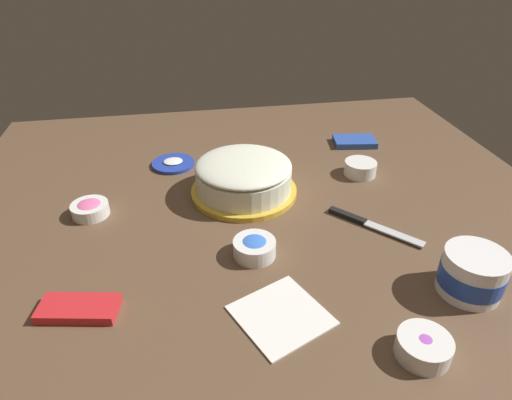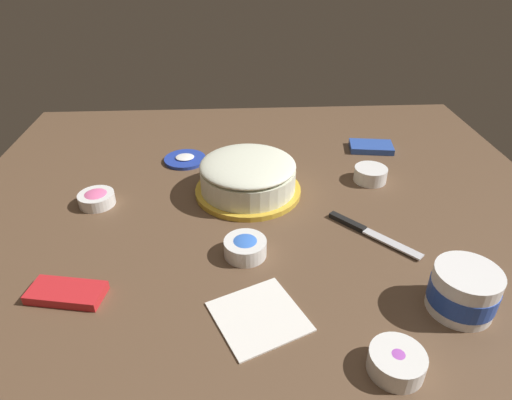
{
  "view_description": "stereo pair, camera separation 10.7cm",
  "coord_description": "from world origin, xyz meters",
  "px_view_note": "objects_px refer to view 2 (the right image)",
  "views": [
    {
      "loc": [
        0.17,
        0.84,
        0.61
      ],
      "look_at": [
        0.01,
        -0.05,
        0.04
      ],
      "focal_mm": 31.0,
      "sensor_mm": 36.0,
      "label": 1
    },
    {
      "loc": [
        0.06,
        0.85,
        0.61
      ],
      "look_at": [
        0.01,
        -0.05,
        0.04
      ],
      "focal_mm": 31.0,
      "sensor_mm": 36.0,
      "label": 2
    }
  ],
  "objects_px": {
    "sprinkle_bowl_orange": "(370,174)",
    "paper_napkin": "(259,316)",
    "spreading_knife": "(365,230)",
    "sprinkle_bowl_pink": "(97,198)",
    "sprinkle_bowl_blue": "(245,247)",
    "candy_box_lower": "(67,293)",
    "frosting_tub": "(464,290)",
    "candy_box_upper": "(371,147)",
    "frosted_cake": "(248,177)",
    "sprinkle_bowl_rainbow": "(397,361)",
    "frosting_tub_lid": "(185,159)"
  },
  "relations": [
    {
      "from": "frosting_tub_lid",
      "to": "paper_napkin",
      "type": "relative_size",
      "value": 0.82
    },
    {
      "from": "spreading_knife",
      "to": "sprinkle_bowl_rainbow",
      "type": "xyz_separation_m",
      "value": [
        0.05,
        0.37,
        0.01
      ]
    },
    {
      "from": "sprinkle_bowl_rainbow",
      "to": "candy_box_upper",
      "type": "relative_size",
      "value": 0.69
    },
    {
      "from": "frosting_tub",
      "to": "frosting_tub_lid",
      "type": "height_order",
      "value": "frosting_tub"
    },
    {
      "from": "frosting_tub",
      "to": "spreading_knife",
      "type": "xyz_separation_m",
      "value": [
        0.11,
        -0.24,
        -0.04
      ]
    },
    {
      "from": "sprinkle_bowl_pink",
      "to": "sprinkle_bowl_rainbow",
      "type": "height_order",
      "value": "sprinkle_bowl_rainbow"
    },
    {
      "from": "sprinkle_bowl_blue",
      "to": "candy_box_upper",
      "type": "xyz_separation_m",
      "value": [
        -0.41,
        -0.5,
        -0.01
      ]
    },
    {
      "from": "candy_box_lower",
      "to": "frosted_cake",
      "type": "bearing_deg",
      "value": -124.0
    },
    {
      "from": "sprinkle_bowl_orange",
      "to": "sprinkle_bowl_rainbow",
      "type": "height_order",
      "value": "sprinkle_bowl_orange"
    },
    {
      "from": "frosting_tub_lid",
      "to": "paper_napkin",
      "type": "height_order",
      "value": "frosting_tub_lid"
    },
    {
      "from": "frosting_tub_lid",
      "to": "sprinkle_bowl_blue",
      "type": "xyz_separation_m",
      "value": [
        -0.16,
        0.45,
        0.02
      ]
    },
    {
      "from": "frosted_cake",
      "to": "paper_napkin",
      "type": "relative_size",
      "value": 1.85
    },
    {
      "from": "spreading_knife",
      "to": "paper_napkin",
      "type": "height_order",
      "value": "spreading_knife"
    },
    {
      "from": "sprinkle_bowl_blue",
      "to": "sprinkle_bowl_rainbow",
      "type": "relative_size",
      "value": 1.01
    },
    {
      "from": "sprinkle_bowl_rainbow",
      "to": "candy_box_upper",
      "type": "xyz_separation_m",
      "value": [
        -0.18,
        -0.8,
        -0.01
      ]
    },
    {
      "from": "frosted_cake",
      "to": "candy_box_upper",
      "type": "xyz_separation_m",
      "value": [
        -0.4,
        -0.24,
        -0.04
      ]
    },
    {
      "from": "candy_box_lower",
      "to": "sprinkle_bowl_rainbow",
      "type": "bearing_deg",
      "value": 171.91
    },
    {
      "from": "frosted_cake",
      "to": "sprinkle_bowl_orange",
      "type": "relative_size",
      "value": 3.11
    },
    {
      "from": "sprinkle_bowl_orange",
      "to": "paper_napkin",
      "type": "distance_m",
      "value": 0.59
    },
    {
      "from": "frosting_tub_lid",
      "to": "candy_box_upper",
      "type": "height_order",
      "value": "candy_box_upper"
    },
    {
      "from": "sprinkle_bowl_orange",
      "to": "paper_napkin",
      "type": "xyz_separation_m",
      "value": [
        0.34,
        0.48,
        -0.02
      ]
    },
    {
      "from": "spreading_knife",
      "to": "sprinkle_bowl_orange",
      "type": "distance_m",
      "value": 0.25
    },
    {
      "from": "sprinkle_bowl_pink",
      "to": "sprinkle_bowl_blue",
      "type": "distance_m",
      "value": 0.43
    },
    {
      "from": "frosting_tub",
      "to": "sprinkle_bowl_pink",
      "type": "bearing_deg",
      "value": -27.81
    },
    {
      "from": "candy_box_lower",
      "to": "candy_box_upper",
      "type": "xyz_separation_m",
      "value": [
        -0.76,
        -0.6,
        -0.0
      ]
    },
    {
      "from": "sprinkle_bowl_pink",
      "to": "paper_napkin",
      "type": "distance_m",
      "value": 0.56
    },
    {
      "from": "spreading_knife",
      "to": "sprinkle_bowl_pink",
      "type": "bearing_deg",
      "value": -13.69
    },
    {
      "from": "frosted_cake",
      "to": "candy_box_upper",
      "type": "height_order",
      "value": "frosted_cake"
    },
    {
      "from": "frosted_cake",
      "to": "sprinkle_bowl_blue",
      "type": "bearing_deg",
      "value": 86.38
    },
    {
      "from": "sprinkle_bowl_blue",
      "to": "candy_box_lower",
      "type": "relative_size",
      "value": 0.64
    },
    {
      "from": "sprinkle_bowl_pink",
      "to": "candy_box_upper",
      "type": "bearing_deg",
      "value": -160.55
    },
    {
      "from": "frosting_tub",
      "to": "sprinkle_bowl_rainbow",
      "type": "xyz_separation_m",
      "value": [
        0.16,
        0.13,
        -0.02
      ]
    },
    {
      "from": "frosted_cake",
      "to": "sprinkle_bowl_rainbow",
      "type": "distance_m",
      "value": 0.6
    },
    {
      "from": "frosting_tub_lid",
      "to": "frosted_cake",
      "type": "bearing_deg",
      "value": 133.17
    },
    {
      "from": "sprinkle_bowl_orange",
      "to": "sprinkle_bowl_blue",
      "type": "bearing_deg",
      "value": 40.47
    },
    {
      "from": "sprinkle_bowl_blue",
      "to": "paper_napkin",
      "type": "height_order",
      "value": "sprinkle_bowl_blue"
    },
    {
      "from": "frosting_tub",
      "to": "paper_napkin",
      "type": "xyz_separation_m",
      "value": [
        0.37,
        0.0,
        -0.04
      ]
    },
    {
      "from": "sprinkle_bowl_blue",
      "to": "sprinkle_bowl_rainbow",
      "type": "distance_m",
      "value": 0.38
    },
    {
      "from": "frosting_tub",
      "to": "sprinkle_bowl_orange",
      "type": "height_order",
      "value": "frosting_tub"
    },
    {
      "from": "spreading_knife",
      "to": "candy_box_lower",
      "type": "relative_size",
      "value": 1.32
    },
    {
      "from": "sprinkle_bowl_pink",
      "to": "sprinkle_bowl_rainbow",
      "type": "relative_size",
      "value": 0.99
    },
    {
      "from": "candy_box_lower",
      "to": "candy_box_upper",
      "type": "height_order",
      "value": "same"
    },
    {
      "from": "frosting_tub",
      "to": "frosting_tub_lid",
      "type": "distance_m",
      "value": 0.84
    },
    {
      "from": "sprinkle_bowl_pink",
      "to": "candy_box_upper",
      "type": "xyz_separation_m",
      "value": [
        -0.78,
        -0.28,
        -0.01
      ]
    },
    {
      "from": "frosting_tub",
      "to": "sprinkle_bowl_rainbow",
      "type": "height_order",
      "value": "frosting_tub"
    },
    {
      "from": "sprinkle_bowl_pink",
      "to": "candy_box_upper",
      "type": "distance_m",
      "value": 0.83
    },
    {
      "from": "frosted_cake",
      "to": "candy_box_upper",
      "type": "bearing_deg",
      "value": -148.81
    },
    {
      "from": "spreading_knife",
      "to": "sprinkle_bowl_rainbow",
      "type": "distance_m",
      "value": 0.37
    },
    {
      "from": "spreading_knife",
      "to": "sprinkle_bowl_blue",
      "type": "relative_size",
      "value": 2.05
    },
    {
      "from": "sprinkle_bowl_pink",
      "to": "frosting_tub",
      "type": "bearing_deg",
      "value": 152.19
    }
  ]
}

